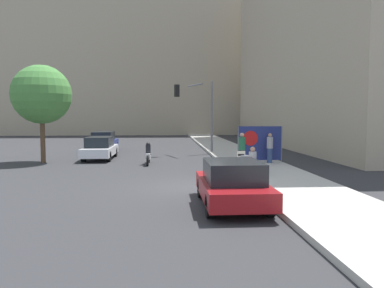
# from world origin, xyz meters

# --- Properties ---
(ground_plane) EXTENTS (160.00, 160.00, 0.00)m
(ground_plane) POSITION_xyz_m (0.00, 0.00, 0.00)
(ground_plane) COLOR #303033
(sidewalk_curb) EXTENTS (3.46, 90.00, 0.18)m
(sidewalk_curb) POSITION_xyz_m (3.79, 15.00, 0.09)
(sidewalk_curb) COLOR #B7B2A8
(sidewalk_curb) RESTS_ON ground_plane
(building_backdrop_far) EXTENTS (52.00, 12.00, 24.87)m
(building_backdrop_far) POSITION_xyz_m (-2.00, 45.84, 12.44)
(building_backdrop_far) COLOR tan
(building_backdrop_far) RESTS_ON ground_plane
(building_backdrop_right) EXTENTS (10.00, 32.00, 19.80)m
(building_backdrop_right) POSITION_xyz_m (13.95, 19.74, 9.90)
(building_backdrop_right) COLOR tan
(building_backdrop_right) RESTS_ON ground_plane
(seated_protester) EXTENTS (0.91, 0.77, 1.23)m
(seated_protester) POSITION_xyz_m (2.75, 1.86, 0.84)
(seated_protester) COLOR #474C56
(seated_protester) RESTS_ON sidewalk_curb
(jogger_on_sidewalk) EXTENTS (0.34, 0.34, 1.73)m
(jogger_on_sidewalk) POSITION_xyz_m (2.85, 4.68, 1.06)
(jogger_on_sidewalk) COLOR black
(jogger_on_sidewalk) RESTS_ON sidewalk_curb
(pedestrian_behind) EXTENTS (0.34, 0.34, 1.64)m
(pedestrian_behind) POSITION_xyz_m (4.70, 6.05, 1.01)
(pedestrian_behind) COLOR #334775
(pedestrian_behind) RESTS_ON sidewalk_curb
(protest_banner) EXTENTS (2.55, 0.06, 2.01)m
(protest_banner) POSITION_xyz_m (4.21, 6.42, 1.24)
(protest_banner) COLOR slate
(protest_banner) RESTS_ON sidewalk_curb
(traffic_light_pole) EXTENTS (2.83, 2.59, 5.06)m
(traffic_light_pole) POSITION_xyz_m (1.26, 12.45, 3.61)
(traffic_light_pole) COLOR slate
(traffic_light_pole) RESTS_ON sidewalk_curb
(parked_car_curbside) EXTENTS (1.87, 4.10, 1.41)m
(parked_car_curbside) POSITION_xyz_m (0.97, -3.09, 0.71)
(parked_car_curbside) COLOR maroon
(parked_car_curbside) RESTS_ON ground_plane
(car_on_road_nearest) EXTENTS (1.72, 4.61, 1.45)m
(car_on_road_nearest) POSITION_xyz_m (-5.25, 9.92, 0.72)
(car_on_road_nearest) COLOR silver
(car_on_road_nearest) RESTS_ON ground_plane
(car_on_road_midblock) EXTENTS (1.72, 4.71, 1.55)m
(car_on_road_midblock) POSITION_xyz_m (-5.91, 15.42, 0.76)
(car_on_road_midblock) COLOR navy
(car_on_road_midblock) RESTS_ON ground_plane
(motorcycle_on_road) EXTENTS (0.28, 2.16, 1.27)m
(motorcycle_on_road) POSITION_xyz_m (-2.06, 7.16, 0.54)
(motorcycle_on_road) COLOR white
(motorcycle_on_road) RESTS_ON ground_plane
(street_tree_near_curb) EXTENTS (3.45, 3.45, 5.75)m
(street_tree_near_curb) POSITION_xyz_m (-8.33, 8.42, 4.01)
(street_tree_near_curb) COLOR brown
(street_tree_near_curb) RESTS_ON ground_plane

